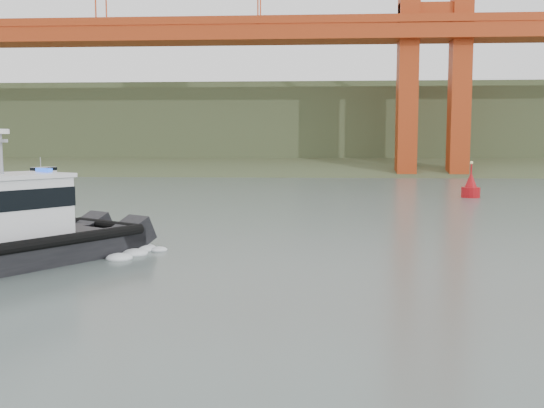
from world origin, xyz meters
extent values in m
plane|color=slate|center=(0.00, 0.00, 0.00)|extent=(400.00, 400.00, 0.00)
cube|color=#364929|center=(0.00, 92.00, 0.00)|extent=(500.00, 44.72, 16.25)
cube|color=#364929|center=(0.00, 120.00, 6.00)|extent=(500.00, 70.00, 18.00)
cube|color=#364929|center=(0.00, 145.00, 11.00)|extent=(500.00, 60.00, 16.00)
cube|color=#A93714|center=(0.00, 75.00, 22.00)|extent=(260.00, 6.00, 2.20)
cube|color=black|center=(-9.02, 2.57, 0.47)|extent=(7.87, 11.15, 1.34)
cube|color=silver|center=(-9.99, 3.86, 2.43)|extent=(5.00, 5.20, 2.57)
cube|color=black|center=(-9.99, 3.86, 2.89)|extent=(5.09, 5.30, 0.84)
cube|color=silver|center=(-9.99, 3.86, 3.81)|extent=(5.31, 5.51, 0.18)
cylinder|color=#919399|center=(-10.17, 3.57, 4.72)|extent=(0.18, 0.18, 2.01)
cube|color=silver|center=(-29.56, 50.23, 0.56)|extent=(3.74, 7.00, 1.33)
cube|color=silver|center=(-29.42, 50.77, 1.67)|extent=(2.36, 3.01, 1.33)
cube|color=black|center=(-29.42, 50.77, 2.11)|extent=(2.43, 3.08, 0.39)
cylinder|color=#919399|center=(-29.56, 50.23, 2.89)|extent=(0.09, 0.09, 1.33)
cylinder|color=#A60B11|center=(18.38, 38.02, 0.39)|extent=(1.77, 1.77, 1.18)
cone|color=#A60B11|center=(18.38, 38.02, 1.58)|extent=(1.38, 1.38, 1.77)
cylinder|color=#A60B11|center=(18.38, 38.02, 2.76)|extent=(0.16, 0.16, 0.99)
sphere|color=#E5D87F|center=(18.38, 38.02, 3.35)|extent=(0.30, 0.30, 0.30)
camera|label=1|loc=(2.71, -21.14, 5.16)|focal=40.00mm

